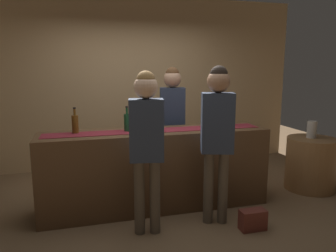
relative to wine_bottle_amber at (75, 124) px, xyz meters
The scene contains 15 objects.
ground_plane 1.43m from the wine_bottle_amber, ahead, with size 10.00×10.00×0.00m, color brown.
back_wall 2.07m from the wine_bottle_amber, 62.90° to the left, with size 6.00×0.12×2.90m, color tan.
bar_counter 1.11m from the wine_bottle_amber, ahead, with size 2.75×0.60×0.97m, color #543821.
counter_runner_cloth 0.94m from the wine_bottle_amber, ahead, with size 2.61×0.28×0.01m, color maroon.
wine_bottle_amber is the anchor object (origin of this frame).
wine_bottle_green 0.59m from the wine_bottle_amber, ahead, with size 0.07×0.07×0.30m.
wine_bottle_clear 1.96m from the wine_bottle_amber, ahead, with size 0.07×0.07×0.30m.
wine_glass_near_customer 0.88m from the wine_bottle_amber, ahead, with size 0.07×0.07×0.14m.
wine_glass_mid_counter 1.81m from the wine_bottle_amber, ahead, with size 0.07×0.07×0.14m.
bartender 1.40m from the wine_bottle_amber, 20.76° to the left, with size 0.37×0.26×1.72m.
customer_sipping 1.61m from the wine_bottle_amber, 24.45° to the right, with size 0.38×0.29×1.74m.
customer_browsing 0.98m from the wine_bottle_amber, 45.33° to the right, with size 0.37×0.26×1.69m.
round_side_table 3.27m from the wine_bottle_amber, ahead, with size 0.68×0.68×0.74m, color olive.
vase_on_side_table 3.19m from the wine_bottle_amber, ahead, with size 0.13×0.13×0.24m, color #B7B2A8.
handbag 2.24m from the wine_bottle_amber, 27.62° to the right, with size 0.28×0.14×0.22m, color brown.
Camera 1 is at (-0.87, -3.71, 1.71)m, focal length 34.49 mm.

